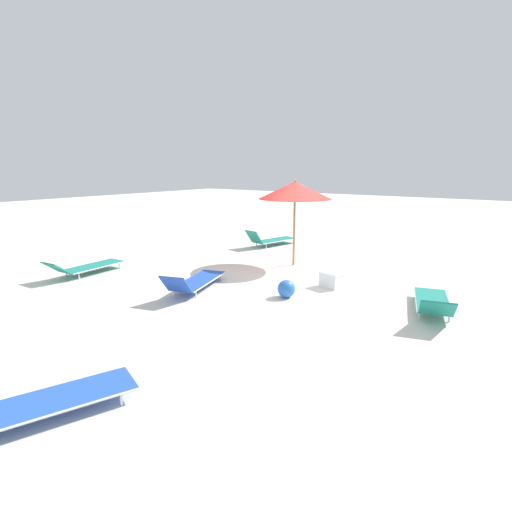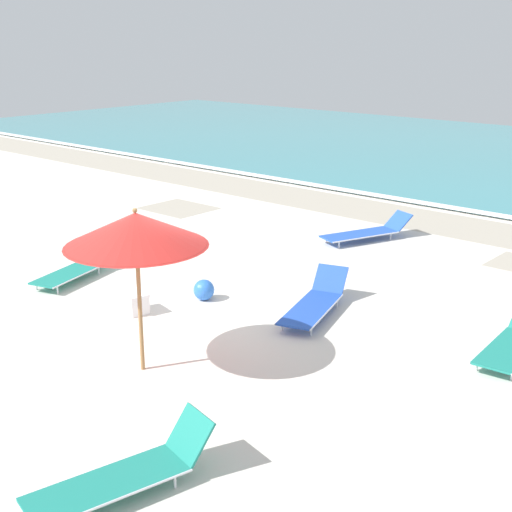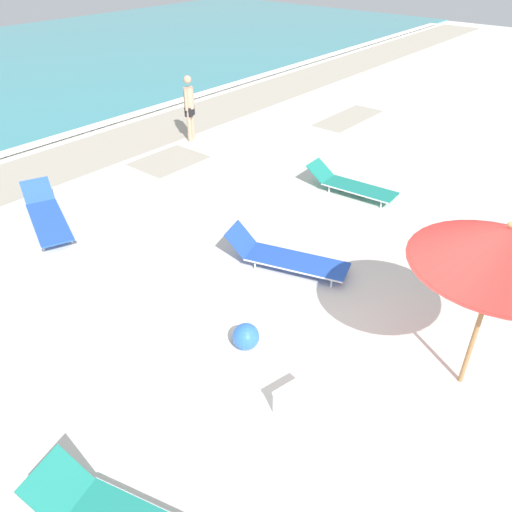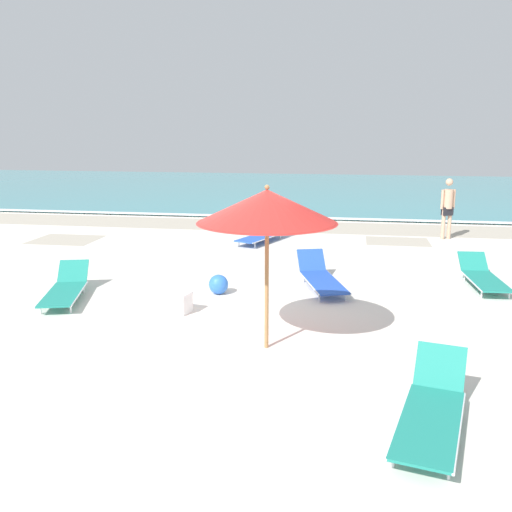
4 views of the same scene
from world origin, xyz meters
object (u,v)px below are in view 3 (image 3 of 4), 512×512
at_px(beach_umbrella, 503,247).
at_px(sun_lounger_near_water_left, 46,215).
at_px(sun_lounger_mid_beach_solo, 285,257).
at_px(beachgoer_wading_adult, 189,105).
at_px(cooler_box, 297,402).
at_px(beach_ball, 246,336).
at_px(sun_lounger_beside_umbrella, 351,184).

distance_m(beach_umbrella, sun_lounger_near_water_left, 8.26).
distance_m(beach_umbrella, sun_lounger_mid_beach_solo, 3.92).
relative_size(beachgoer_wading_adult, cooler_box, 3.10).
height_order(beach_ball, cooler_box, beach_ball).
height_order(beachgoer_wading_adult, beach_ball, beachgoer_wading_adult).
relative_size(sun_lounger_beside_umbrella, sun_lounger_near_water_left, 0.88).
bearing_deg(sun_lounger_mid_beach_solo, cooler_box, -157.61).
height_order(sun_lounger_near_water_left, cooler_box, sun_lounger_near_water_left).
xyz_separation_m(sun_lounger_near_water_left, beachgoer_wading_adult, (5.16, 1.22, 0.79)).
height_order(beach_umbrella, sun_lounger_mid_beach_solo, beach_umbrella).
relative_size(sun_lounger_beside_umbrella, beachgoer_wading_adult, 1.19).
bearing_deg(sun_lounger_mid_beach_solo, sun_lounger_near_water_left, 94.69).
xyz_separation_m(beach_umbrella, beachgoer_wading_adult, (3.92, 9.16, -1.10)).
bearing_deg(sun_lounger_mid_beach_solo, beach_ball, -175.50).
bearing_deg(sun_lounger_near_water_left, sun_lounger_beside_umbrella, -16.40).
xyz_separation_m(sun_lounger_mid_beach_solo, beachgoer_wading_adult, (3.31, 5.79, 0.78)).
bearing_deg(beachgoer_wading_adult, sun_lounger_near_water_left, 169.41).
bearing_deg(sun_lounger_near_water_left, beach_ball, -70.00).
relative_size(sun_lounger_near_water_left, sun_lounger_mid_beach_solo, 1.07).
xyz_separation_m(sun_lounger_beside_umbrella, sun_lounger_mid_beach_solo, (-3.28, -0.65, 0.01)).
distance_m(sun_lounger_mid_beach_solo, beachgoer_wading_adult, 6.71).
bearing_deg(beach_ball, beachgoer_wading_adult, 51.35).
xyz_separation_m(sun_lounger_mid_beach_solo, cooler_box, (-2.42, -2.02, -0.03)).
relative_size(sun_lounger_near_water_left, beach_ball, 6.13).
xyz_separation_m(beachgoer_wading_adult, beach_ball, (-5.26, -6.57, -0.81)).
distance_m(sun_lounger_near_water_left, beach_ball, 5.35).
bearing_deg(sun_lounger_mid_beach_solo, beach_umbrella, -117.66).
distance_m(beach_umbrella, beach_ball, 3.49).
relative_size(sun_lounger_beside_umbrella, beach_ball, 5.42).
relative_size(beach_umbrella, sun_lounger_near_water_left, 1.02).
xyz_separation_m(beach_umbrella, sun_lounger_beside_umbrella, (3.89, 4.02, -1.89)).
relative_size(beach_ball, cooler_box, 0.68).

